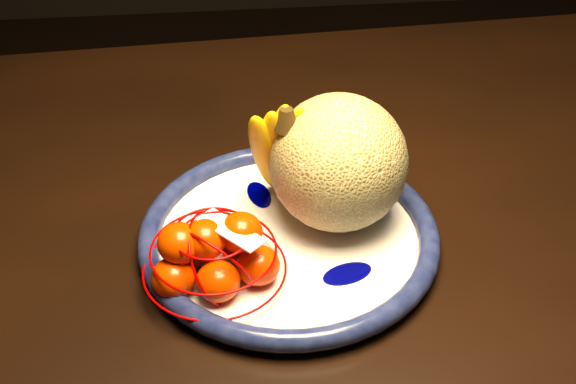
{
  "coord_description": "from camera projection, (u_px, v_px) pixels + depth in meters",
  "views": [
    {
      "loc": [
        -0.22,
        -0.74,
        1.41
      ],
      "look_at": [
        -0.15,
        -0.06,
        0.87
      ],
      "focal_mm": 50.0,
      "sensor_mm": 36.0,
      "label": 1
    }
  ],
  "objects": [
    {
      "name": "price_tag",
      "position": [
        231.0,
        230.0,
        0.81
      ],
      "size": [
        0.07,
        0.07,
        0.01
      ],
      "primitive_type": "cube",
      "rotation": [
        -0.14,
        0.1,
        -0.73
      ],
      "color": "white",
      "rests_on": "mandarin_bag"
    },
    {
      "name": "fruit_bowl",
      "position": [
        289.0,
        237.0,
        0.9
      ],
      "size": [
        0.34,
        0.34,
        0.03
      ],
      "rotation": [
        0.0,
        0.0,
        -0.3
      ],
      "color": "white",
      "rests_on": "dining_table"
    },
    {
      "name": "dining_table",
      "position": [
        357.0,
        273.0,
        1.0
      ],
      "size": [
        1.66,
        1.05,
        0.8
      ],
      "rotation": [
        0.0,
        0.0,
        0.06
      ],
      "color": "black",
      "rests_on": "ground"
    },
    {
      "name": "banana_bunch",
      "position": [
        281.0,
        146.0,
        0.9
      ],
      "size": [
        0.11,
        0.1,
        0.16
      ],
      "rotation": [
        0.0,
        0.0,
        0.1
      ],
      "color": "#FAB80A",
      "rests_on": "fruit_bowl"
    },
    {
      "name": "mandarin_bag",
      "position": [
        214.0,
        254.0,
        0.83
      ],
      "size": [
        0.16,
        0.16,
        0.1
      ],
      "rotation": [
        0.0,
        0.0,
        -0.03
      ],
      "color": "#FF2F00",
      "rests_on": "fruit_bowl"
    },
    {
      "name": "cantaloupe",
      "position": [
        338.0,
        163.0,
        0.88
      ],
      "size": [
        0.15,
        0.15,
        0.15
      ],
      "primitive_type": "sphere",
      "color": "olive",
      "rests_on": "fruit_bowl"
    }
  ]
}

